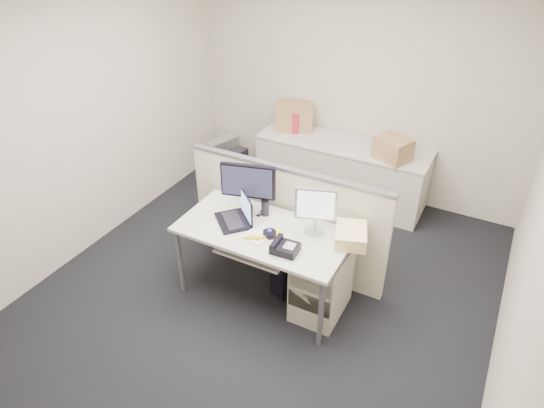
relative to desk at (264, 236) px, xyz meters
The scene contains 28 objects.
floor 0.67m from the desk, ahead, with size 4.00×4.50×0.01m, color black.
wall_back 2.35m from the desk, 90.00° to the left, with size 4.00×0.02×2.70m, color #B9AB9B.
wall_front 2.35m from the desk, 90.00° to the right, with size 4.00×0.02×2.70m, color #B9AB9B.
wall_left 2.11m from the desk, behind, with size 0.02×4.50×2.70m, color #B9AB9B.
wall_right 2.11m from the desk, ahead, with size 0.02×4.50×2.70m, color #B9AB9B.
desk is the anchor object (origin of this frame).
keyboard_tray 0.19m from the desk, 90.00° to the right, with size 0.62×0.32×0.02m, color #B8B5AD.
drawer_pedestal 0.65m from the desk, ahead, with size 0.40×0.55×0.65m, color #B2AF9A.
cubicle_partition 0.46m from the desk, 90.00° to the left, with size 2.00×0.06×1.10m, color beige.
back_counter 1.95m from the desk, 90.00° to the left, with size 2.00×0.60×0.72m, color #B2AF9A.
monitor_main 0.44m from the desk, 144.25° to the left, with size 0.49×0.19×0.49m, color black.
monitor_small 0.52m from the desk, 24.23° to the left, with size 0.35×0.18×0.43m, color #B7B7BC.
laptop 0.36m from the desk, behind, with size 0.34×0.26×0.26m, color black.
trackball 0.13m from the desk, 30.14° to the right, with size 0.12×0.12×0.04m, color black.
desk_phone 0.36m from the desk, 30.96° to the right, with size 0.21×0.17×0.07m, color black.
paper_stack 0.11m from the desk, 90.13° to the right, with size 0.20×0.26×0.01m, color silver.
sticky_pad 0.15m from the desk, ahead, with size 0.09×0.09×0.01m, color yellow.
travel_mug 0.28m from the desk, 115.00° to the left, with size 0.07×0.07×0.15m, color black.
banana 0.17m from the desk, 90.00° to the right, with size 0.19×0.05×0.04m, color yellow.
cellphone 0.26m from the desk, 126.87° to the left, with size 0.05×0.09×0.01m, color black.
manila_folders 0.76m from the desk, 15.52° to the left, with size 0.25×0.33×0.12m, color #F6D592.
keyboard 0.15m from the desk, 105.70° to the right, with size 0.48×0.17×0.03m, color black.
pc_tower_desk 0.54m from the desk, 45.00° to the left, with size 0.17×0.43×0.40m, color black.
pc_tower_spare_dark 2.17m from the desk, 129.94° to the left, with size 0.18×0.46×0.42m, color black.
pc_tower_spare_silver 2.62m from the desk, 131.21° to the left, with size 0.18×0.44×0.41m, color #B7B7BC.
cardboard_box_left 2.18m from the desk, 108.85° to the left, with size 0.44×0.33×0.33m, color #93654A.
cardboard_box_right 1.92m from the desk, 71.66° to the left, with size 0.37×0.29×0.26m, color #93654A.
red_binder 2.13m from the desk, 107.05° to the left, with size 0.07×0.30×0.28m, color #AF2130.
Camera 1 is at (1.66, -2.97, 3.19)m, focal length 32.00 mm.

